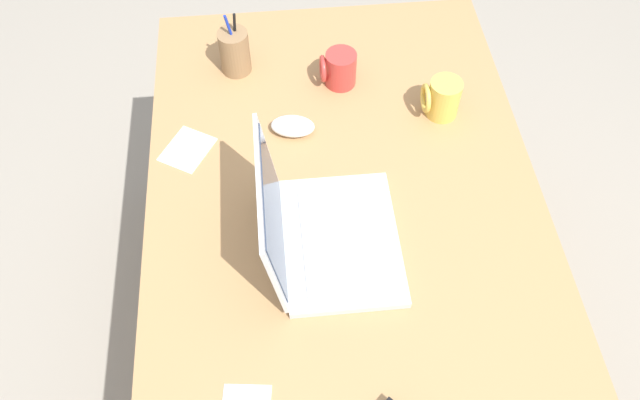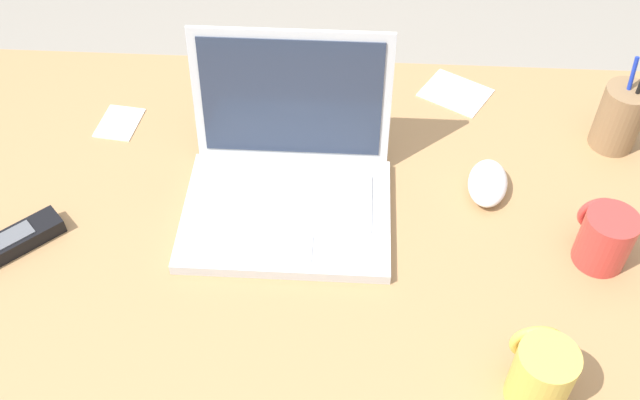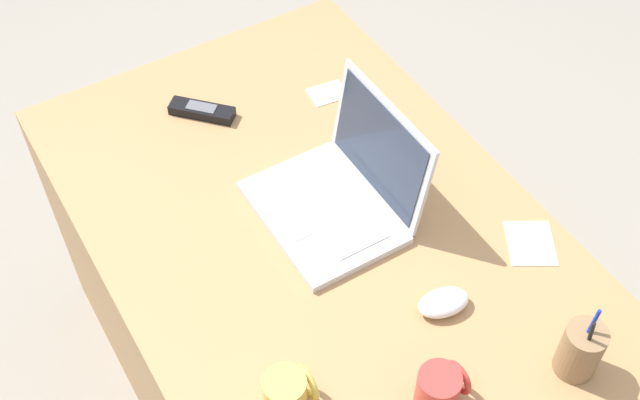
# 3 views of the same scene
# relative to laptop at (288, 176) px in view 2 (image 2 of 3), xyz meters

# --- Properties ---
(desk) EXTENTS (1.41, 0.87, 0.74)m
(desk) POSITION_rel_laptop_xyz_m (0.06, -0.07, -0.42)
(desk) COLOR #A87C4F
(desk) RESTS_ON ground
(laptop) EXTENTS (0.32, 0.28, 0.25)m
(laptop) POSITION_rel_laptop_xyz_m (0.00, 0.00, 0.00)
(laptop) COLOR silver
(laptop) RESTS_ON desk
(computer_mouse) EXTENTS (0.08, 0.11, 0.04)m
(computer_mouse) POSITION_rel_laptop_xyz_m (0.32, 0.03, -0.03)
(computer_mouse) COLOR white
(computer_mouse) RESTS_ON desk
(coffee_mug_white) EXTENTS (0.08, 0.09, 0.10)m
(coffee_mug_white) POSITION_rel_laptop_xyz_m (0.35, -0.33, 0.00)
(coffee_mug_white) COLOR #E0BC4C
(coffee_mug_white) RESTS_ON desk
(coffee_mug_tall) EXTENTS (0.08, 0.09, 0.09)m
(coffee_mug_tall) POSITION_rel_laptop_xyz_m (0.47, -0.09, -0.00)
(coffee_mug_tall) COLOR #C63833
(coffee_mug_tall) RESTS_ON desk
(cordless_phone) EXTENTS (0.14, 0.14, 0.03)m
(cordless_phone) POSITION_rel_laptop_xyz_m (-0.41, -0.13, -0.04)
(cordless_phone) COLOR black
(cordless_phone) RESTS_ON desk
(pen_holder) EXTENTS (0.08, 0.08, 0.17)m
(pen_holder) POSITION_rel_laptop_xyz_m (0.55, 0.16, 0.01)
(pen_holder) COLOR olive
(pen_holder) RESTS_ON desk
(paper_note_near_laptop) EXTENTS (0.08, 0.09, 0.00)m
(paper_note_near_laptop) POSITION_rel_laptop_xyz_m (-0.32, 0.16, -0.05)
(paper_note_near_laptop) COLOR white
(paper_note_near_laptop) RESTS_ON desk
(paper_note_left) EXTENTS (0.15, 0.14, 0.00)m
(paper_note_left) POSITION_rel_laptop_xyz_m (0.29, 0.28, -0.05)
(paper_note_left) COLOR white
(paper_note_left) RESTS_ON desk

